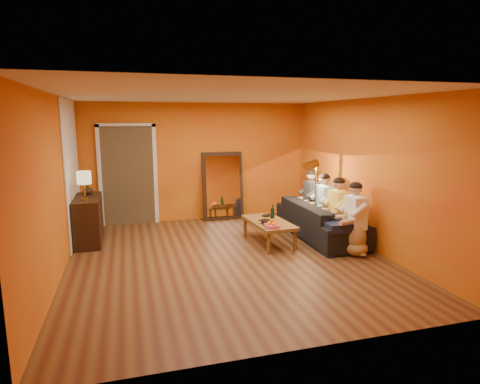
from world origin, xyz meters
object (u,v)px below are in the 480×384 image
object	(u,v)px
wine_bottle	(272,213)
person_far_right	(312,199)
person_far_left	(355,218)
vase	(88,190)
dog	(354,233)
person_mid_left	(339,211)
laptop	(271,215)
person_mid_right	(324,205)
sideboard	(89,220)
table_lamp	(85,186)
tumbler	(273,217)
mirror_frame	(223,186)
sofa	(320,220)
coffee_table	(269,232)
floor_lamp	(315,199)

from	to	relation	value
wine_bottle	person_far_right	bearing A→B (deg)	34.59
person_far_left	vase	xyz separation A→B (m)	(-4.37, 2.11, 0.34)
person_far_left	vase	size ratio (longest dim) A/B	6.42
dog	person_mid_left	xyz separation A→B (m)	(0.03, 0.59, 0.25)
wine_bottle	laptop	world-z (taller)	wine_bottle
person_mid_left	person_mid_right	xyz separation A→B (m)	(0.00, 0.55, 0.00)
sideboard	dog	world-z (taller)	sideboard
person_mid_right	sideboard	bearing A→B (deg)	170.09
table_lamp	person_far_left	world-z (taller)	table_lamp
person_mid_right	tumbler	world-z (taller)	person_mid_right
person_mid_right	tumbler	distance (m)	1.10
mirror_frame	person_mid_left	bearing A→B (deg)	-56.57
sideboard	dog	bearing A→B (deg)	-23.64
table_lamp	wine_bottle	distance (m)	3.33
sofa	person_mid_right	distance (m)	0.32
sideboard	person_mid_right	size ratio (longest dim) A/B	0.97
sideboard	person_far_left	world-z (taller)	person_far_left
sideboard	sofa	bearing A→B (deg)	-11.51
table_lamp	sofa	world-z (taller)	table_lamp
coffee_table	sofa	bearing A→B (deg)	0.89
sideboard	sofa	size ratio (longest dim) A/B	0.51
sideboard	wine_bottle	distance (m)	3.37
person_far_right	laptop	size ratio (longest dim) A/B	3.59
laptop	coffee_table	bearing A→B (deg)	-143.93
sofa	table_lamp	bearing A→B (deg)	82.43
coffee_table	person_mid_right	size ratio (longest dim) A/B	1.00
person_mid_left	person_far_right	world-z (taller)	same
table_lamp	person_mid_right	world-z (taller)	table_lamp
table_lamp	sofa	size ratio (longest dim) A/B	0.22
sideboard	table_lamp	xyz separation A→B (m)	(0.00, -0.30, 0.68)
sideboard	person_far_right	size ratio (longest dim) A/B	0.97
sideboard	floor_lamp	size ratio (longest dim) A/B	0.82
person_mid_left	wine_bottle	bearing A→B (deg)	165.56
person_far_left	wine_bottle	size ratio (longest dim) A/B	3.94
sofa	dog	size ratio (longest dim) A/B	3.21
table_lamp	person_mid_left	world-z (taller)	table_lamp
sofa	tumbler	size ratio (longest dim) A/B	25.35
mirror_frame	person_far_left	world-z (taller)	mirror_frame
person_mid_left	person_mid_right	world-z (taller)	same
person_far_left	vase	bearing A→B (deg)	154.19
sideboard	coffee_table	bearing A→B (deg)	-16.97
dog	person_far_right	distance (m)	1.71
sofa	laptop	bearing A→B (deg)	74.56
table_lamp	floor_lamp	size ratio (longest dim) A/B	0.35
sideboard	laptop	world-z (taller)	sideboard
tumbler	laptop	bearing A→B (deg)	75.38
sideboard	wine_bottle	bearing A→B (deg)	-17.54
person_far_left	tumbler	xyz separation A→B (m)	(-1.09, 1.02, -0.15)
vase	sideboard	bearing A→B (deg)	-90.00
person_mid_left	person_far_right	distance (m)	1.10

